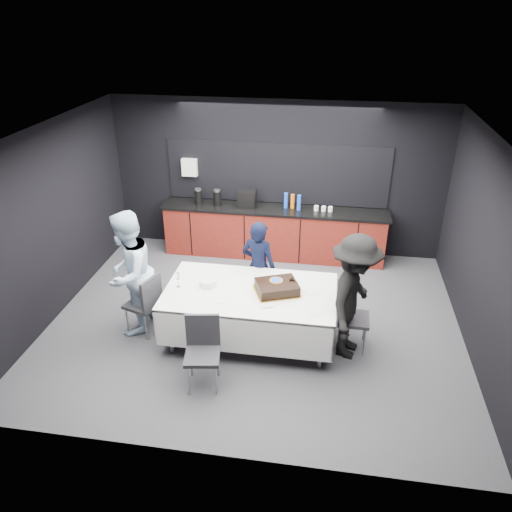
{
  "coord_description": "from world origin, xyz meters",
  "views": [
    {
      "loc": [
        0.99,
        -6.1,
        4.33
      ],
      "look_at": [
        0.0,
        0.1,
        1.05
      ],
      "focal_mm": 35.0,
      "sensor_mm": 36.0,
      "label": 1
    }
  ],
  "objects_px": {
    "cake_assembly": "(277,287)",
    "chair_near": "(203,346)",
    "person_right": "(354,298)",
    "person_center": "(259,267)",
    "chair_right": "(348,313)",
    "person_left": "(129,273)",
    "chair_left": "(146,300)",
    "plate_stack": "(208,283)",
    "party_table": "(250,299)",
    "champagne_flute": "(178,277)"
  },
  "relations": [
    {
      "from": "chair_near",
      "to": "person_left",
      "type": "bearing_deg",
      "value": 143.43
    },
    {
      "from": "champagne_flute",
      "to": "person_center",
      "type": "xyz_separation_m",
      "value": [
        1.0,
        0.79,
        -0.2
      ]
    },
    {
      "from": "person_center",
      "to": "person_left",
      "type": "height_order",
      "value": "person_left"
    },
    {
      "from": "plate_stack",
      "to": "champagne_flute",
      "type": "xyz_separation_m",
      "value": [
        -0.4,
        -0.09,
        0.11
      ]
    },
    {
      "from": "party_table",
      "to": "champagne_flute",
      "type": "height_order",
      "value": "champagne_flute"
    },
    {
      "from": "cake_assembly",
      "to": "plate_stack",
      "type": "height_order",
      "value": "cake_assembly"
    },
    {
      "from": "chair_right",
      "to": "person_left",
      "type": "bearing_deg",
      "value": -179.01
    },
    {
      "from": "champagne_flute",
      "to": "person_right",
      "type": "relative_size",
      "value": 0.13
    },
    {
      "from": "person_left",
      "to": "plate_stack",
      "type": "bearing_deg",
      "value": 97.68
    },
    {
      "from": "cake_assembly",
      "to": "chair_right",
      "type": "xyz_separation_m",
      "value": [
        0.97,
        0.0,
        -0.32
      ]
    },
    {
      "from": "plate_stack",
      "to": "chair_right",
      "type": "distance_m",
      "value": 1.95
    },
    {
      "from": "cake_assembly",
      "to": "chair_near",
      "type": "distance_m",
      "value": 1.31
    },
    {
      "from": "plate_stack",
      "to": "champagne_flute",
      "type": "height_order",
      "value": "champagne_flute"
    },
    {
      "from": "person_right",
      "to": "party_table",
      "type": "bearing_deg",
      "value": 100.0
    },
    {
      "from": "party_table",
      "to": "person_right",
      "type": "bearing_deg",
      "value": -4.71
    },
    {
      "from": "cake_assembly",
      "to": "person_center",
      "type": "bearing_deg",
      "value": 116.88
    },
    {
      "from": "chair_left",
      "to": "person_right",
      "type": "distance_m",
      "value": 2.86
    },
    {
      "from": "chair_right",
      "to": "person_left",
      "type": "height_order",
      "value": "person_left"
    },
    {
      "from": "chair_left",
      "to": "person_right",
      "type": "height_order",
      "value": "person_right"
    },
    {
      "from": "party_table",
      "to": "chair_near",
      "type": "relative_size",
      "value": 2.51
    },
    {
      "from": "cake_assembly",
      "to": "champagne_flute",
      "type": "height_order",
      "value": "champagne_flute"
    },
    {
      "from": "party_table",
      "to": "person_center",
      "type": "bearing_deg",
      "value": 89.75
    },
    {
      "from": "chair_left",
      "to": "person_center",
      "type": "height_order",
      "value": "person_center"
    },
    {
      "from": "party_table",
      "to": "person_right",
      "type": "height_order",
      "value": "person_right"
    },
    {
      "from": "party_table",
      "to": "chair_right",
      "type": "bearing_deg",
      "value": 1.14
    },
    {
      "from": "cake_assembly",
      "to": "chair_right",
      "type": "relative_size",
      "value": 0.77
    },
    {
      "from": "cake_assembly",
      "to": "chair_left",
      "type": "relative_size",
      "value": 0.77
    },
    {
      "from": "cake_assembly",
      "to": "chair_right",
      "type": "distance_m",
      "value": 1.02
    },
    {
      "from": "person_right",
      "to": "chair_near",
      "type": "bearing_deg",
      "value": 130.38
    },
    {
      "from": "chair_left",
      "to": "person_right",
      "type": "bearing_deg",
      "value": -0.26
    },
    {
      "from": "party_table",
      "to": "chair_left",
      "type": "bearing_deg",
      "value": -176.09
    },
    {
      "from": "chair_left",
      "to": "chair_near",
      "type": "relative_size",
      "value": 1.0
    },
    {
      "from": "party_table",
      "to": "champagne_flute",
      "type": "distance_m",
      "value": 1.04
    },
    {
      "from": "chair_near",
      "to": "person_right",
      "type": "xyz_separation_m",
      "value": [
        1.8,
        0.87,
        0.34
      ]
    },
    {
      "from": "person_center",
      "to": "person_left",
      "type": "bearing_deg",
      "value": 39.98
    },
    {
      "from": "plate_stack",
      "to": "person_right",
      "type": "height_order",
      "value": "person_right"
    },
    {
      "from": "chair_near",
      "to": "chair_right",
      "type": "bearing_deg",
      "value": 29.74
    },
    {
      "from": "champagne_flute",
      "to": "chair_near",
      "type": "bearing_deg",
      "value": -58.34
    },
    {
      "from": "chair_near",
      "to": "person_right",
      "type": "bearing_deg",
      "value": 25.66
    },
    {
      "from": "plate_stack",
      "to": "person_center",
      "type": "xyz_separation_m",
      "value": [
        0.6,
        0.71,
        -0.09
      ]
    },
    {
      "from": "cake_assembly",
      "to": "person_left",
      "type": "distance_m",
      "value": 2.07
    },
    {
      "from": "plate_stack",
      "to": "cake_assembly",
      "type": "bearing_deg",
      "value": -0.24
    },
    {
      "from": "champagne_flute",
      "to": "chair_near",
      "type": "xyz_separation_m",
      "value": [
        0.57,
        -0.92,
        -0.4
      ]
    },
    {
      "from": "person_left",
      "to": "chair_left",
      "type": "bearing_deg",
      "value": 78.03
    },
    {
      "from": "cake_assembly",
      "to": "chair_near",
      "type": "relative_size",
      "value": 0.77
    },
    {
      "from": "person_center",
      "to": "person_right",
      "type": "bearing_deg",
      "value": 164.42
    },
    {
      "from": "person_right",
      "to": "person_center",
      "type": "bearing_deg",
      "value": 73.05
    },
    {
      "from": "person_center",
      "to": "chair_left",
      "type": "bearing_deg",
      "value": 45.64
    },
    {
      "from": "cake_assembly",
      "to": "chair_right",
      "type": "bearing_deg",
      "value": 0.2
    },
    {
      "from": "cake_assembly",
      "to": "chair_left",
      "type": "xyz_separation_m",
      "value": [
        -1.83,
        -0.12,
        -0.32
      ]
    }
  ]
}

